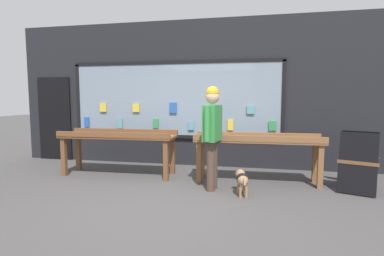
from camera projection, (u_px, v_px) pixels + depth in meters
ground_plane at (169, 197)px, 4.80m from camera, size 40.00×40.00×0.00m
shopfront_facade at (194, 95)px, 6.98m from camera, size 8.90×0.29×3.35m
display_table_left at (119, 139)px, 6.12m from camera, size 2.36×0.77×0.92m
display_table_right at (258, 144)px, 5.55m from camera, size 2.35×0.65×0.91m
person_browsing at (212, 129)px, 5.08m from camera, size 0.29×0.68×1.78m
small_dog at (242, 179)px, 4.87m from camera, size 0.25×0.56×0.38m
sandwich_board_sign at (359, 160)px, 5.15m from camera, size 0.82×0.96×1.00m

